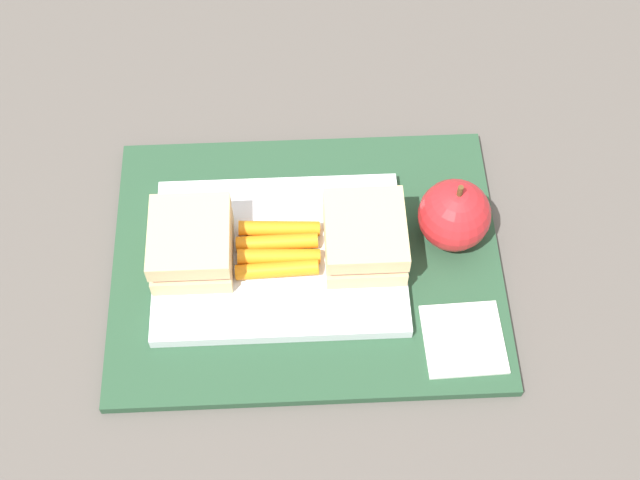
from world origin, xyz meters
name	(u,v)px	position (x,y,z in m)	size (l,w,h in m)	color
ground_plane	(307,264)	(0.00, 0.00, 0.00)	(2.40, 2.40, 0.00)	#56514C
lunchbag_mat	(307,261)	(0.00, 0.00, 0.01)	(0.36, 0.28, 0.01)	#284C33
food_tray	(280,256)	(-0.03, 0.00, 0.02)	(0.23, 0.17, 0.01)	white
sandwich_half_left	(191,244)	(-0.10, 0.00, 0.04)	(0.07, 0.08, 0.04)	#DBC189
sandwich_half_right	(365,237)	(0.05, 0.00, 0.04)	(0.07, 0.08, 0.04)	#DBC189
carrot_sticks_bundle	(278,249)	(-0.03, 0.00, 0.03)	(0.08, 0.06, 0.02)	orange
apple	(454,215)	(0.14, 0.02, 0.04)	(0.07, 0.07, 0.08)	red
paper_napkin	(463,339)	(0.14, -0.09, 0.01)	(0.07, 0.07, 0.00)	white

